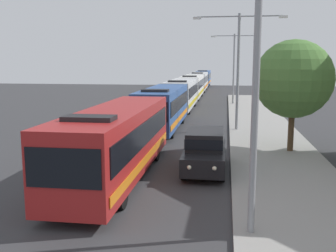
% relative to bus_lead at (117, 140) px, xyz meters
% --- Properties ---
extents(bus_lead, '(2.58, 11.62, 3.21)m').
position_rel_bus_lead_xyz_m(bus_lead, '(0.00, 0.00, 0.00)').
color(bus_lead, maroon).
rests_on(bus_lead, ground_plane).
extents(bus_second_in_line, '(2.58, 10.88, 3.21)m').
position_rel_bus_lead_xyz_m(bus_second_in_line, '(-0.00, 12.53, -0.00)').
color(bus_second_in_line, '#284C8C').
rests_on(bus_second_in_line, ground_plane).
extents(bus_middle, '(2.58, 11.77, 3.21)m').
position_rel_bus_lead_xyz_m(bus_middle, '(0.00, 24.77, 0.00)').
color(bus_middle, silver).
rests_on(bus_middle, ground_plane).
extents(bus_fourth_in_line, '(2.58, 12.13, 3.21)m').
position_rel_bus_lead_xyz_m(bus_fourth_in_line, '(0.00, 37.48, 0.00)').
color(bus_fourth_in_line, silver).
rests_on(bus_fourth_in_line, ground_plane).
extents(bus_rear, '(2.58, 11.98, 3.21)m').
position_rel_bus_lead_xyz_m(bus_rear, '(0.00, 51.07, 0.00)').
color(bus_rear, silver).
rests_on(bus_rear, ground_plane).
extents(bus_tail_end, '(2.58, 10.57, 3.21)m').
position_rel_bus_lead_xyz_m(bus_tail_end, '(-0.00, 63.91, -0.00)').
color(bus_tail_end, '#284C8C').
rests_on(bus_tail_end, ground_plane).
extents(white_suv, '(1.86, 4.70, 1.90)m').
position_rel_bus_lead_xyz_m(white_suv, '(3.70, 1.59, -0.66)').
color(white_suv, black).
rests_on(white_suv, ground_plane).
extents(streetlamp_near, '(5.62, 0.28, 8.82)m').
position_rel_bus_lead_xyz_m(streetlamp_near, '(5.40, -5.16, 3.80)').
color(streetlamp_near, gray).
rests_on(streetlamp_near, sidewalk).
extents(streetlamp_mid, '(6.45, 0.28, 8.16)m').
position_rel_bus_lead_xyz_m(streetlamp_mid, '(5.40, 12.51, 3.50)').
color(streetlamp_mid, gray).
rests_on(streetlamp_mid, sidewalk).
extents(streetlamp_far, '(5.36, 0.28, 7.91)m').
position_rel_bus_lead_xyz_m(streetlamp_far, '(5.40, 30.19, 3.29)').
color(streetlamp_far, gray).
rests_on(streetlamp_far, sidewalk).
extents(roadside_tree, '(4.22, 4.22, 6.05)m').
position_rel_bus_lead_xyz_m(roadside_tree, '(8.17, 5.89, 2.39)').
color(roadside_tree, '#4C3823').
rests_on(roadside_tree, sidewalk).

